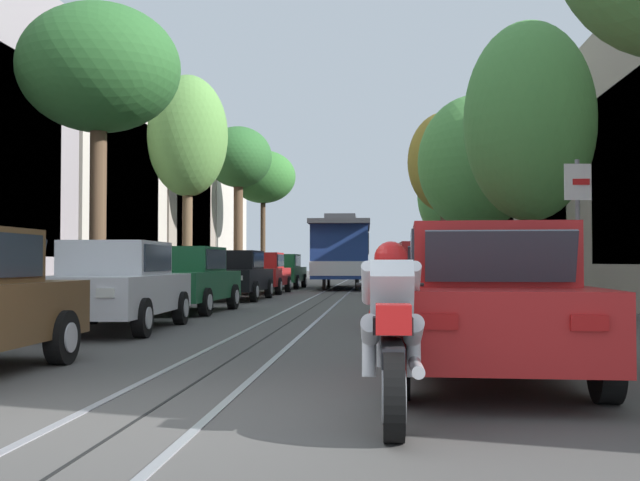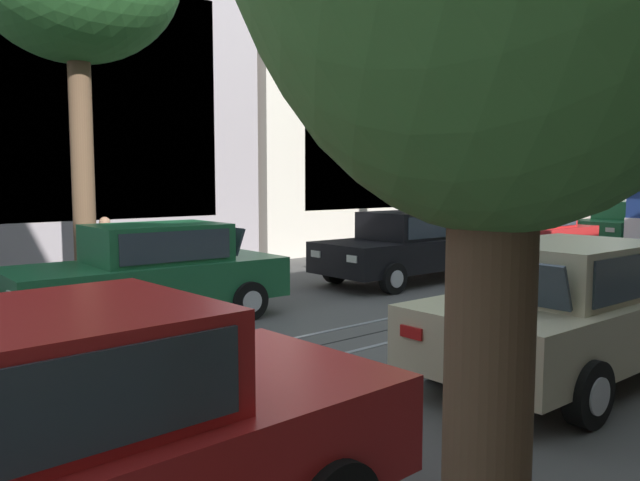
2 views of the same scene
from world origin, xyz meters
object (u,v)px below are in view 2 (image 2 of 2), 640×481
(parked_car_black_fourth_left, at_px, (407,247))
(parked_car_beige_mid_right, at_px, (572,309))
(parked_car_red_second_right, at_px, (38,453))
(street_tree_kerb_left_mid, at_px, (415,54))
(pedestrian_on_left_pavement, at_px, (106,251))
(parked_car_green_mid_left, at_px, (151,273))
(parked_car_red_fifth_left, at_px, (532,234))
(street_tree_kerb_left_fourth, at_px, (571,75))
(parked_car_green_sixth_left, at_px, (625,224))

(parked_car_black_fourth_left, distance_m, parked_car_beige_mid_right, 6.92)
(parked_car_red_second_right, height_order, street_tree_kerb_left_mid, street_tree_kerb_left_mid)
(parked_car_beige_mid_right, xyz_separation_m, pedestrian_on_left_pavement, (-8.70, -1.98, 0.08))
(parked_car_green_mid_left, xyz_separation_m, street_tree_kerb_left_mid, (-2.27, 9.04, 4.94))
(parked_car_green_mid_left, height_order, parked_car_red_fifth_left, same)
(street_tree_kerb_left_fourth, bearing_deg, parked_car_green_sixth_left, 6.38)
(parked_car_green_mid_left, height_order, street_tree_kerb_left_fourth, street_tree_kerb_left_fourth)
(parked_car_black_fourth_left, relative_size, parked_car_green_sixth_left, 1.00)
(parked_car_green_sixth_left, relative_size, street_tree_kerb_left_fourth, 0.58)
(parked_car_green_sixth_left, distance_m, street_tree_kerb_left_mid, 9.88)
(parked_car_black_fourth_left, bearing_deg, parked_car_green_mid_left, -90.32)
(parked_car_red_fifth_left, bearing_deg, street_tree_kerb_left_fourth, 109.22)
(parked_car_red_fifth_left, relative_size, parked_car_green_sixth_left, 0.99)
(parked_car_green_sixth_left, bearing_deg, street_tree_kerb_left_mid, -105.98)
(parked_car_red_fifth_left, bearing_deg, street_tree_kerb_left_mid, -134.82)
(parked_car_green_mid_left, bearing_deg, parked_car_green_sixth_left, 89.71)
(parked_car_green_mid_left, distance_m, parked_car_red_fifth_left, 11.38)
(parked_car_green_mid_left, xyz_separation_m, parked_car_green_sixth_left, (0.09, 17.26, 0.00))
(pedestrian_on_left_pavement, bearing_deg, parked_car_red_second_right, -24.16)
(parked_car_red_second_right, bearing_deg, pedestrian_on_left_pavement, 155.84)
(parked_car_black_fourth_left, distance_m, parked_car_red_second_right, 11.24)
(parked_car_green_mid_left, xyz_separation_m, street_tree_kerb_left_fourth, (-1.92, 17.04, 5.19))
(parked_car_red_second_right, relative_size, parked_car_beige_mid_right, 1.00)
(parked_car_red_second_right, distance_m, street_tree_kerb_left_mid, 15.69)
(parked_car_green_mid_left, distance_m, street_tree_kerb_left_fourth, 17.91)
(pedestrian_on_left_pavement, bearing_deg, street_tree_kerb_left_fourth, 86.75)
(pedestrian_on_left_pavement, bearing_deg, street_tree_kerb_left_mid, 86.08)
(parked_car_green_sixth_left, height_order, street_tree_kerb_left_fourth, street_tree_kerb_left_fourth)
(parked_car_red_second_right, xyz_separation_m, street_tree_kerb_left_mid, (-8.09, 12.51, 4.94))
(parked_car_black_fourth_left, bearing_deg, street_tree_kerb_left_fourth, 100.18)
(street_tree_kerb_left_mid, relative_size, street_tree_kerb_left_fourth, 1.06)
(parked_car_green_sixth_left, distance_m, parked_car_red_second_right, 21.51)
(parked_car_black_fourth_left, bearing_deg, parked_car_red_second_right, -59.04)
(parked_car_beige_mid_right, bearing_deg, parked_car_green_mid_left, -157.70)
(parked_car_green_mid_left, relative_size, street_tree_kerb_left_mid, 0.55)
(parked_car_red_fifth_left, xyz_separation_m, street_tree_kerb_left_fourth, (-1.97, 5.66, 5.19))
(parked_car_black_fourth_left, bearing_deg, parked_car_red_fifth_left, 89.76)
(parked_car_red_second_right, relative_size, street_tree_kerb_left_fourth, 0.58)
(parked_car_black_fourth_left, xyz_separation_m, street_tree_kerb_left_fourth, (-1.95, 10.87, 5.19))
(parked_car_black_fourth_left, height_order, parked_car_green_sixth_left, same)
(parked_car_red_second_right, bearing_deg, parked_car_beige_mid_right, 89.80)
(parked_car_green_sixth_left, height_order, parked_car_beige_mid_right, same)
(parked_car_beige_mid_right, relative_size, street_tree_kerb_left_mid, 0.55)
(parked_car_red_second_right, bearing_deg, street_tree_kerb_left_mid, 122.88)
(parked_car_green_mid_left, bearing_deg, street_tree_kerb_left_fourth, 96.42)
(parked_car_green_sixth_left, xyz_separation_m, parked_car_beige_mid_right, (5.75, -14.87, 0.00))
(parked_car_green_mid_left, height_order, parked_car_beige_mid_right, same)
(parked_car_beige_mid_right, bearing_deg, street_tree_kerb_left_fourth, 117.91)
(parked_car_green_sixth_left, relative_size, parked_car_beige_mid_right, 1.00)
(parked_car_green_sixth_left, relative_size, street_tree_kerb_left_mid, 0.55)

